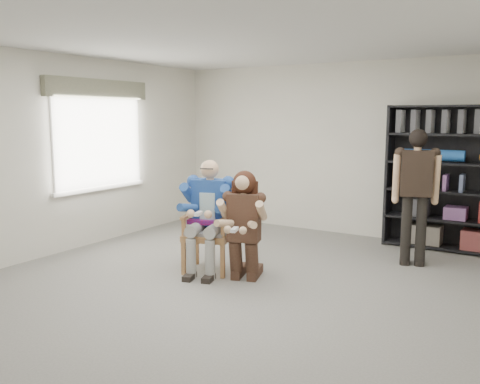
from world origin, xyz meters
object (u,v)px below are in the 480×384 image
Objects in this scene: seated_man at (209,216)px; bookshelf at (450,179)px; armchair at (209,229)px; kneeling_woman at (243,228)px; standing_man at (415,199)px.

seated_man is 0.68× the size of bookshelf.
kneeling_woman is at bearing -28.59° from armchair.
standing_man is (1.55, 1.71, 0.24)m from kneeling_woman.
standing_man is at bearing 19.87° from seated_man.
bookshelf is at bearing 31.30° from seated_man.
bookshelf reaches higher than standing_man.
kneeling_woman is (0.58, -0.12, 0.10)m from armchair.
bookshelf reaches higher than kneeling_woman.
kneeling_woman is at bearing -149.05° from standing_man.
bookshelf is (2.37, 2.66, 0.50)m from armchair.
standing_man reaches higher than kneeling_woman.
kneeling_woman is 0.62× the size of bookshelf.
bookshelf reaches higher than seated_man.
standing_man is (2.13, 1.59, 0.18)m from seated_man.
kneeling_woman is 0.73× the size of standing_man.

